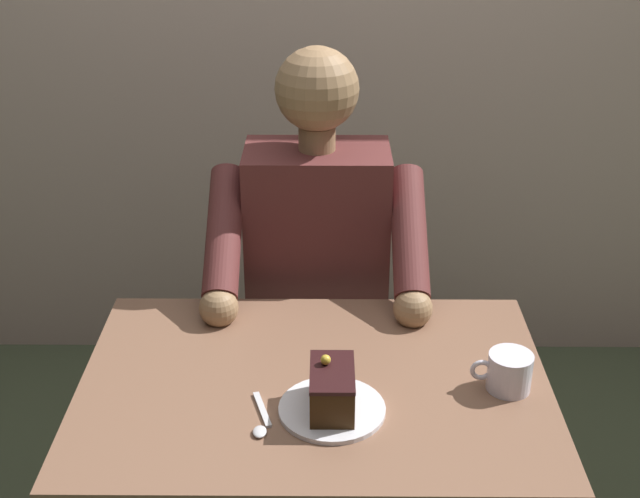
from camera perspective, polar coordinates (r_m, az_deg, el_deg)
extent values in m
cube|color=brown|center=(1.77, -0.37, -9.24)|extent=(0.96, 0.67, 0.04)
cylinder|color=brown|center=(2.24, 10.77, -12.37)|extent=(0.05, 0.05, 0.71)
cylinder|color=brown|center=(2.25, -11.21, -12.25)|extent=(0.05, 0.05, 0.71)
cube|color=brown|center=(2.38, -0.17, -6.60)|extent=(0.42, 0.42, 0.04)
cube|color=brown|center=(2.42, -0.14, 0.72)|extent=(0.38, 0.04, 0.45)
cylinder|color=brown|center=(2.37, 4.27, -13.48)|extent=(0.04, 0.04, 0.44)
cylinder|color=brown|center=(2.37, -4.68, -13.43)|extent=(0.04, 0.04, 0.44)
cylinder|color=brown|center=(2.66, 3.80, -8.49)|extent=(0.04, 0.04, 0.44)
cylinder|color=brown|center=(2.66, -4.05, -8.46)|extent=(0.04, 0.04, 0.44)
cube|color=#5B2928|center=(2.21, -0.19, -0.28)|extent=(0.36, 0.22, 0.57)
sphere|color=#95724E|center=(2.05, -0.21, 10.61)|extent=(0.20, 0.20, 0.20)
cylinder|color=#95724E|center=(2.09, -0.20, 7.42)|extent=(0.09, 0.09, 0.06)
cylinder|color=#5B2928|center=(2.04, 5.96, 1.06)|extent=(0.08, 0.33, 0.26)
sphere|color=#95724E|center=(1.95, 6.21, -3.96)|extent=(0.09, 0.09, 0.09)
cylinder|color=#5B2928|center=(2.04, -6.42, 1.10)|extent=(0.08, 0.33, 0.26)
sphere|color=#95724E|center=(1.95, -6.76, -3.91)|extent=(0.09, 0.09, 0.09)
cylinder|color=#313240|center=(2.26, 2.10, -8.54)|extent=(0.13, 0.38, 0.14)
cylinder|color=#313240|center=(2.26, -2.51, -8.52)|extent=(0.13, 0.38, 0.14)
cylinder|color=#313240|center=(2.27, 2.12, -15.96)|extent=(0.11, 0.11, 0.42)
cylinder|color=#313240|center=(2.27, -2.62, -15.93)|extent=(0.11, 0.11, 0.42)
cylinder|color=white|center=(1.68, 0.80, -10.63)|extent=(0.21, 0.21, 0.01)
cube|color=#38220E|center=(1.65, 0.81, -9.42)|extent=(0.08, 0.14, 0.08)
cube|color=black|center=(1.63, 0.82, -8.21)|extent=(0.08, 0.14, 0.01)
sphere|color=gold|center=(1.64, 0.38, -7.39)|extent=(0.02, 0.02, 0.02)
cylinder|color=silver|center=(1.76, 12.52, -7.99)|extent=(0.09, 0.09, 0.08)
torus|color=silver|center=(1.75, 10.71, -7.93)|extent=(0.05, 0.01, 0.05)
cylinder|color=black|center=(1.74, 12.63, -7.08)|extent=(0.08, 0.08, 0.01)
cube|color=silver|center=(1.68, -3.87, -10.62)|extent=(0.04, 0.11, 0.01)
ellipsoid|color=silver|center=(1.63, -4.04, -12.05)|extent=(0.03, 0.04, 0.01)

